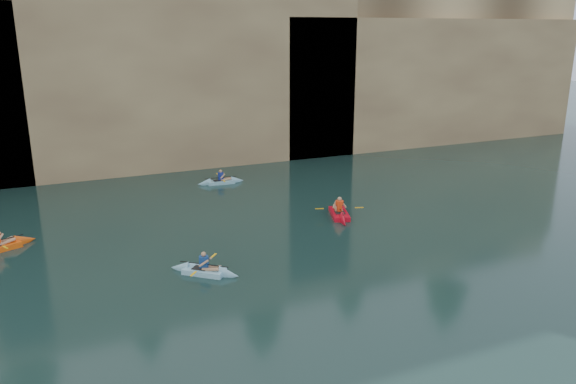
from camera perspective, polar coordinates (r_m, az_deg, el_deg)
name	(u,v)px	position (r m, az deg, el deg)	size (l,w,h in m)	color
ground	(305,341)	(16.78, 1.73, -14.94)	(160.00, 160.00, 0.00)	black
cliff	(129,67)	(43.48, -15.83, 12.08)	(70.00, 16.00, 12.00)	tan
cliff_slab_center	(180,79)	(36.61, -10.89, 11.25)	(24.00, 2.40, 11.40)	tan
cliff_slab_east	(437,80)	(45.55, 14.93, 10.94)	(26.00, 2.40, 9.84)	tan
sea_cave_center	(87,152)	(35.68, -19.73, 3.80)	(3.50, 1.00, 3.20)	black
sea_cave_east	(300,126)	(39.02, 1.18, 6.72)	(5.00, 1.00, 4.50)	black
kayaker_ltblue_near	(204,270)	(21.09, -8.51, -7.88)	(2.50, 2.27, 1.07)	#8BCAE9
kayaker_red_far	(339,213)	(27.18, 5.23, -2.16)	(2.27, 3.32, 1.20)	red
kayaker_ltblue_mid	(221,181)	(32.99, -6.84, 1.07)	(2.76, 2.08, 1.03)	#7EBAD4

